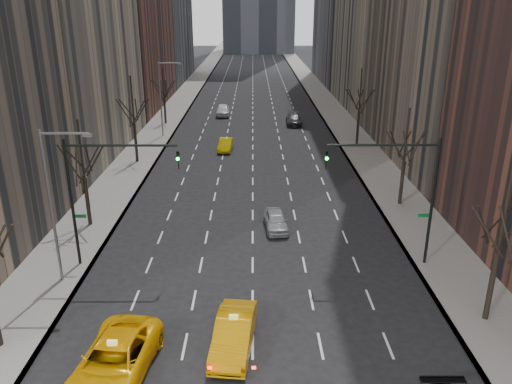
{
  "coord_description": "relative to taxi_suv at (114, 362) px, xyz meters",
  "views": [
    {
      "loc": [
        0.05,
        -15.74,
        15.22
      ],
      "look_at": [
        0.23,
        15.71,
        3.5
      ],
      "focal_mm": 35.0,
      "sensor_mm": 36.0,
      "label": 1
    }
  ],
  "objects": [
    {
      "name": "tree_lw_b",
      "position": [
        -6.03,
        16.16,
        2.85
      ],
      "size": [
        3.36,
        3.5,
        7.82
      ],
      "color": "black",
      "rests_on": "ground"
    },
    {
      "name": "tree_rw_a",
      "position": [
        17.97,
        4.16,
        3.01
      ],
      "size": [
        3.36,
        3.5,
        8.28
      ],
      "color": "black",
      "rests_on": "ground"
    },
    {
      "name": "streetlight_near",
      "position": [
        -4.87,
        8.16,
        4.75
      ],
      "size": [
        2.83,
        0.22,
        9.0
      ],
      "color": "slate",
      "rests_on": "ground"
    },
    {
      "name": "silver_sedan_ahead",
      "position": [
        7.66,
        15.56,
        -0.2
      ],
      "size": [
        1.86,
        3.99,
        1.32
      ],
      "primitive_type": "imported",
      "rotation": [
        0.0,
        0.0,
        0.08
      ],
      "color": "#919498",
      "rests_on": "ground"
    },
    {
      "name": "taxi_sedan",
      "position": [
        5.1,
        2.03,
        -0.06
      ],
      "size": [
        2.23,
        5.05,
        1.61
      ],
      "primitive_type": "imported",
      "rotation": [
        0.0,
        0.0,
        -0.11
      ],
      "color": "orange",
      "rests_on": "ground"
    },
    {
      "name": "tree_rw_c",
      "position": [
        17.97,
        38.16,
        3.17
      ],
      "size": [
        3.36,
        3.5,
        8.74
      ],
      "color": "black",
      "rests_on": "ground"
    },
    {
      "name": "traffic_mast_left",
      "position": [
        -3.13,
        10.15,
        4.62
      ],
      "size": [
        6.69,
        0.39,
        8.0
      ],
      "color": "black",
      "rests_on": "ground"
    },
    {
      "name": "sidewalk_left",
      "position": [
        -6.28,
        68.16,
        -0.79
      ],
      "size": [
        4.5,
        320.0,
        0.15
      ],
      "primitive_type": "cube",
      "color": "slate",
      "rests_on": "ground"
    },
    {
      "name": "far_suv_grey",
      "position": [
        11.6,
        49.76,
        -0.15
      ],
      "size": [
        2.1,
        5.0,
        1.44
      ],
      "primitive_type": "imported",
      "rotation": [
        0.0,
        0.0,
        -0.02
      ],
      "color": "#28282D",
      "rests_on": "ground"
    },
    {
      "name": "streetlight_far",
      "position": [
        -4.87,
        43.16,
        4.75
      ],
      "size": [
        2.83,
        0.22,
        9.0
      ],
      "color": "slate",
      "rests_on": "ground"
    },
    {
      "name": "taxi_suv",
      "position": [
        0.0,
        0.0,
        0.0
      ],
      "size": [
        3.55,
        6.52,
        1.73
      ],
      "primitive_type": "imported",
      "rotation": [
        0.0,
        0.0,
        -0.11
      ],
      "color": "#FFB805",
      "rests_on": "ground"
    },
    {
      "name": "far_car_white",
      "position": [
        1.55,
        55.89,
        -0.03
      ],
      "size": [
        2.03,
        4.94,
        1.67
      ],
      "primitive_type": "imported",
      "rotation": [
        0.0,
        0.0,
        0.01
      ],
      "color": "silver",
      "rests_on": "ground"
    },
    {
      "name": "traffic_mast_right",
      "position": [
        15.08,
        10.15,
        4.62
      ],
      "size": [
        6.69,
        0.39,
        8.0
      ],
      "color": "black",
      "rests_on": "ground"
    },
    {
      "name": "tree_rw_b",
      "position": [
        17.97,
        20.16,
        2.85
      ],
      "size": [
        3.36,
        3.5,
        7.82
      ],
      "color": "black",
      "rests_on": "ground"
    },
    {
      "name": "tree_lw_c",
      "position": [
        -6.03,
        32.16,
        3.17
      ],
      "size": [
        3.36,
        3.5,
        8.74
      ],
      "color": "black",
      "rests_on": "ground"
    },
    {
      "name": "tree_lw_d",
      "position": [
        -6.03,
        50.16,
        2.69
      ],
      "size": [
        3.36,
        3.5,
        7.36
      ],
      "color": "black",
      "rests_on": "ground"
    },
    {
      "name": "sidewalk_right",
      "position": [
        18.22,
        68.16,
        -0.79
      ],
      "size": [
        4.5,
        320.0,
        0.15
      ],
      "primitive_type": "cube",
      "color": "slate",
      "rests_on": "ground"
    },
    {
      "name": "far_taxi",
      "position": [
        2.94,
        36.74,
        -0.19
      ],
      "size": [
        1.69,
        4.18,
        1.35
      ],
      "primitive_type": "imported",
      "rotation": [
        0.0,
        0.0,
        -0.06
      ],
      "color": "#D9B504",
      "rests_on": "ground"
    }
  ]
}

